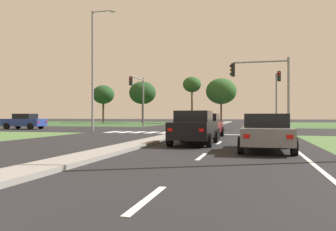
# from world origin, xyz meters

# --- Properties ---
(ground_plane) EXTENTS (200.00, 200.00, 0.00)m
(ground_plane) POSITION_xyz_m (0.00, 30.00, 0.00)
(ground_plane) COLOR black
(grass_verge_far_left) EXTENTS (35.00, 35.00, 0.01)m
(grass_verge_far_left) POSITION_xyz_m (-25.50, 54.50, 0.00)
(grass_verge_far_left) COLOR #2D4C28
(grass_verge_far_left) RESTS_ON ground
(median_island_near) EXTENTS (1.20, 22.00, 0.14)m
(median_island_near) POSITION_xyz_m (0.00, 11.00, 0.07)
(median_island_near) COLOR gray
(median_island_near) RESTS_ON ground
(median_island_far) EXTENTS (1.20, 36.00, 0.14)m
(median_island_far) POSITION_xyz_m (0.00, 55.00, 0.07)
(median_island_far) COLOR gray
(median_island_far) RESTS_ON ground
(lane_dash_near) EXTENTS (0.14, 2.00, 0.01)m
(lane_dash_near) POSITION_xyz_m (3.50, 3.55, 0.01)
(lane_dash_near) COLOR silver
(lane_dash_near) RESTS_ON ground
(lane_dash_second) EXTENTS (0.14, 2.00, 0.01)m
(lane_dash_second) POSITION_xyz_m (3.50, 9.55, 0.01)
(lane_dash_second) COLOR silver
(lane_dash_second) RESTS_ON ground
(lane_dash_third) EXTENTS (0.14, 2.00, 0.01)m
(lane_dash_third) POSITION_xyz_m (3.50, 15.55, 0.01)
(lane_dash_third) COLOR silver
(lane_dash_third) RESTS_ON ground
(edge_line_right) EXTENTS (0.14, 24.00, 0.01)m
(edge_line_right) POSITION_xyz_m (6.85, 12.00, 0.01)
(edge_line_right) COLOR silver
(edge_line_right) RESTS_ON ground
(stop_bar_near) EXTENTS (6.40, 0.50, 0.01)m
(stop_bar_near) POSITION_xyz_m (3.80, 23.00, 0.01)
(stop_bar_near) COLOR silver
(stop_bar_near) RESTS_ON ground
(crosswalk_bar_near) EXTENTS (0.70, 2.80, 0.01)m
(crosswalk_bar_near) POSITION_xyz_m (-6.40, 24.80, 0.01)
(crosswalk_bar_near) COLOR silver
(crosswalk_bar_near) RESTS_ON ground
(crosswalk_bar_second) EXTENTS (0.70, 2.80, 0.01)m
(crosswalk_bar_second) POSITION_xyz_m (-5.25, 24.80, 0.01)
(crosswalk_bar_second) COLOR silver
(crosswalk_bar_second) RESTS_ON ground
(crosswalk_bar_third) EXTENTS (0.70, 2.80, 0.01)m
(crosswalk_bar_third) POSITION_xyz_m (-4.10, 24.80, 0.01)
(crosswalk_bar_third) COLOR silver
(crosswalk_bar_third) RESTS_ON ground
(crosswalk_bar_fourth) EXTENTS (0.70, 2.80, 0.01)m
(crosswalk_bar_fourth) POSITION_xyz_m (-2.95, 24.80, 0.01)
(crosswalk_bar_fourth) COLOR silver
(crosswalk_bar_fourth) RESTS_ON ground
(crosswalk_bar_fifth) EXTENTS (0.70, 2.80, 0.01)m
(crosswalk_bar_fifth) POSITION_xyz_m (-1.80, 24.80, 0.01)
(crosswalk_bar_fifth) COLOR silver
(crosswalk_bar_fifth) RESTS_ON ground
(crosswalk_bar_sixth) EXTENTS (0.70, 2.80, 0.01)m
(crosswalk_bar_sixth) POSITION_xyz_m (-0.65, 24.80, 0.01)
(crosswalk_bar_sixth) COLOR silver
(crosswalk_bar_sixth) RESTS_ON ground
(crosswalk_bar_seventh) EXTENTS (0.70, 2.80, 0.01)m
(crosswalk_bar_seventh) POSITION_xyz_m (0.50, 24.80, 0.01)
(crosswalk_bar_seventh) COLOR silver
(crosswalk_bar_seventh) RESTS_ON ground
(car_grey_near) EXTENTS (2.03, 4.24, 1.46)m
(car_grey_near) POSITION_xyz_m (5.66, 11.96, 0.75)
(car_grey_near) COLOR slate
(car_grey_near) RESTS_ON ground
(car_beige_second) EXTENTS (2.00, 4.35, 1.53)m
(car_beige_second) POSITION_xyz_m (-2.34, 48.32, 0.78)
(car_beige_second) COLOR #BCAD8E
(car_beige_second) RESTS_ON ground
(car_black_third) EXTENTS (1.99, 4.37, 1.62)m
(car_black_third) POSITION_xyz_m (2.44, 14.29, 0.82)
(car_black_third) COLOR black
(car_black_third) RESTS_ON ground
(car_silver_fourth) EXTENTS (2.04, 4.39, 1.47)m
(car_silver_fourth) POSITION_xyz_m (-2.41, 61.60, 0.76)
(car_silver_fourth) COLOR #B7B7BC
(car_silver_fourth) RESTS_ON ground
(car_blue_fifth) EXTENTS (4.35, 1.95, 1.59)m
(car_blue_fifth) POSITION_xyz_m (-17.65, 28.15, 0.81)
(car_blue_fifth) COLOR navy
(car_blue_fifth) RESTS_ON ground
(car_maroon_sixth) EXTENTS (2.08, 4.42, 1.52)m
(car_maroon_sixth) POSITION_xyz_m (2.23, 19.53, 0.78)
(car_maroon_sixth) COLOR maroon
(car_maroon_sixth) RESTS_ON ground
(traffic_signal_far_left) EXTENTS (0.32, 4.58, 5.89)m
(traffic_signal_far_left) POSITION_xyz_m (-7.60, 35.00, 4.04)
(traffic_signal_far_left) COLOR gray
(traffic_signal_far_left) RESTS_ON ground
(traffic_signal_far_right) EXTENTS (0.32, 4.34, 5.98)m
(traffic_signal_far_right) POSITION_xyz_m (7.60, 35.10, 4.08)
(traffic_signal_far_right) COLOR gray
(traffic_signal_far_right) RESTS_ON ground
(traffic_signal_near_right) EXTENTS (4.21, 0.32, 5.52)m
(traffic_signal_near_right) POSITION_xyz_m (6.09, 23.40, 3.78)
(traffic_signal_near_right) COLOR gray
(traffic_signal_near_right) RESTS_ON ground
(street_lamp_second) EXTENTS (2.33, 0.29, 10.67)m
(street_lamp_second) POSITION_xyz_m (-8.47, 25.54, 5.89)
(street_lamp_second) COLOR gray
(street_lamp_second) RESTS_ON ground
(pedestrian_at_median) EXTENTS (0.34, 0.34, 1.78)m
(pedestrian_at_median) POSITION_xyz_m (-0.26, 43.62, 1.22)
(pedestrian_at_median) COLOR maroon
(pedestrian_at_median) RESTS_ON median_island_far
(treeline_near) EXTENTS (4.50, 4.50, 7.64)m
(treeline_near) POSITION_xyz_m (-24.75, 62.06, 5.70)
(treeline_near) COLOR #423323
(treeline_near) RESTS_ON ground
(treeline_second) EXTENTS (5.08, 5.08, 7.89)m
(treeline_second) POSITION_xyz_m (-15.27, 59.10, 5.72)
(treeline_second) COLOR #423323
(treeline_second) RESTS_ON ground
(treeline_third) EXTENTS (3.29, 3.29, 8.40)m
(treeline_third) POSITION_xyz_m (-5.55, 58.06, 6.94)
(treeline_third) COLOR #423323
(treeline_third) RESTS_ON ground
(treeline_fourth) EXTENTS (5.48, 5.48, 8.12)m
(treeline_fourth) POSITION_xyz_m (-0.45, 59.37, 5.78)
(treeline_fourth) COLOR #423323
(treeline_fourth) RESTS_ON ground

